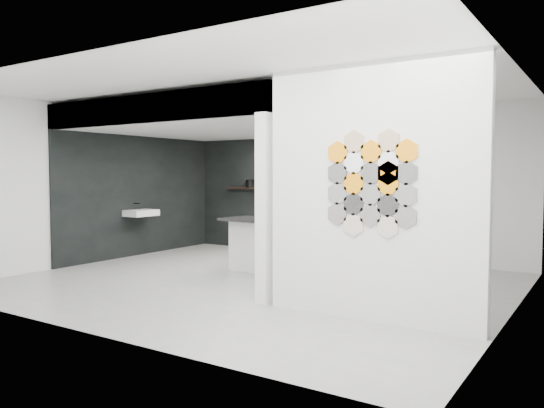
{
  "coord_description": "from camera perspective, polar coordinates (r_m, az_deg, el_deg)",
  "views": [
    {
      "loc": [
        4.43,
        -6.4,
        1.6
      ],
      "look_at": [
        0.1,
        0.3,
        1.15
      ],
      "focal_mm": 35.0,
      "sensor_mm": 36.0,
      "label": 1
    }
  ],
  "objects": [
    {
      "name": "bay_clad_left",
      "position": [
        10.84,
        -13.98,
        0.89
      ],
      "size": [
        0.04,
        4.0,
        2.35
      ],
      "primitive_type": "cube",
      "color": "black",
      "rests_on": "floor"
    },
    {
      "name": "stockpot",
      "position": [
        11.35,
        -2.35,
        2.23
      ],
      "size": [
        0.21,
        0.21,
        0.16
      ],
      "primitive_type": "cylinder",
      "rotation": [
        0.0,
        0.0,
        -0.05
      ],
      "color": "black",
      "rests_on": "display_shelf"
    },
    {
      "name": "fascia_beam",
      "position": [
        7.99,
        -13.51,
        9.97
      ],
      "size": [
        4.4,
        0.16,
        0.4
      ],
      "primitive_type": "cube",
      "color": "silver",
      "rests_on": "corner_column"
    },
    {
      "name": "display_shelf",
      "position": [
        10.85,
        1.59,
        1.64
      ],
      "size": [
        3.0,
        0.15,
        0.04
      ],
      "primitive_type": "cube",
      "color": "black",
      "rests_on": "bay_clad_back"
    },
    {
      "name": "bay_clad_back",
      "position": [
        11.0,
        1.43,
        1.01
      ],
      "size": [
        4.4,
        0.04,
        2.35
      ],
      "primitive_type": "cube",
      "color": "black",
      "rests_on": "floor"
    },
    {
      "name": "wall_basin",
      "position": [
        10.55,
        -13.89,
        -0.94
      ],
      "size": [
        0.4,
        0.6,
        0.12
      ],
      "primitive_type": "cube",
      "color": "silver",
      "rests_on": "bay_clad_left"
    },
    {
      "name": "corner_column",
      "position": [
        6.52,
        -0.89,
        -0.52
      ],
      "size": [
        0.16,
        0.16,
        2.35
      ],
      "primitive_type": "cube",
      "color": "silver",
      "rests_on": "floor"
    },
    {
      "name": "partition_panel",
      "position": [
        5.84,
        10.65,
        1.2
      ],
      "size": [
        2.45,
        0.15,
        2.8
      ],
      "primitive_type": "cube",
      "color": "silver",
      "rests_on": "floor"
    },
    {
      "name": "kitchen_island",
      "position": [
        8.62,
        0.06,
        -4.45
      ],
      "size": [
        1.71,
        0.88,
        1.33
      ],
      "rotation": [
        0.0,
        0.0,
        -0.1
      ],
      "color": "silver",
      "rests_on": "floor"
    },
    {
      "name": "glass_vase",
      "position": [
        10.21,
        8.08,
        2.03
      ],
      "size": [
        0.13,
        0.13,
        0.14
      ],
      "primitive_type": "cylinder",
      "rotation": [
        0.0,
        0.0,
        -0.33
      ],
      "color": "gray",
      "rests_on": "display_shelf"
    },
    {
      "name": "hex_tile_cluster",
      "position": [
        5.75,
        10.64,
        2.22
      ],
      "size": [
        1.04,
        0.02,
        1.16
      ],
      "color": "#66635E",
      "rests_on": "partition_panel"
    },
    {
      "name": "bulkhead",
      "position": [
        9.41,
        -4.91,
        9.01
      ],
      "size": [
        4.4,
        4.0,
        0.4
      ],
      "primitive_type": "cube",
      "color": "silver",
      "rests_on": "corner_column"
    },
    {
      "name": "utensil_cup",
      "position": [
        11.3,
        -1.96,
        2.09
      ],
      "size": [
        0.1,
        0.1,
        0.11
      ],
      "primitive_type": "cylinder",
      "rotation": [
        0.0,
        0.0,
        0.2
      ],
      "color": "black",
      "rests_on": "display_shelf"
    },
    {
      "name": "glass_bowl",
      "position": [
        10.21,
        8.08,
        1.89
      ],
      "size": [
        0.13,
        0.13,
        0.09
      ],
      "primitive_type": "cylinder",
      "rotation": [
        0.0,
        0.0,
        0.0
      ],
      "color": "gray",
      "rests_on": "display_shelf"
    },
    {
      "name": "floor",
      "position": [
        7.95,
        -1.8,
        -8.42
      ],
      "size": [
        7.0,
        6.0,
        0.01
      ],
      "primitive_type": "cube",
      "color": "gray"
    },
    {
      "name": "bottle_dark",
      "position": [
        11.1,
        -0.47,
        2.16
      ],
      "size": [
        0.06,
        0.06,
        0.15
      ],
      "primitive_type": "cylinder",
      "rotation": [
        0.0,
        0.0,
        -0.09
      ],
      "color": "black",
      "rests_on": "display_shelf"
    },
    {
      "name": "kettle",
      "position": [
        10.44,
        5.51,
        2.05
      ],
      "size": [
        0.2,
        0.2,
        0.13
      ],
      "primitive_type": "ellipsoid",
      "rotation": [
        0.0,
        0.0,
        -0.37
      ],
      "color": "black",
      "rests_on": "display_shelf"
    }
  ]
}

